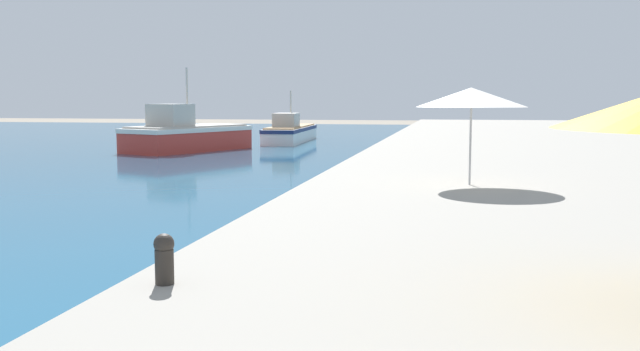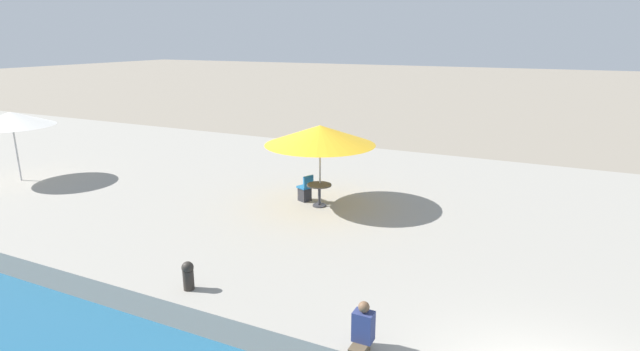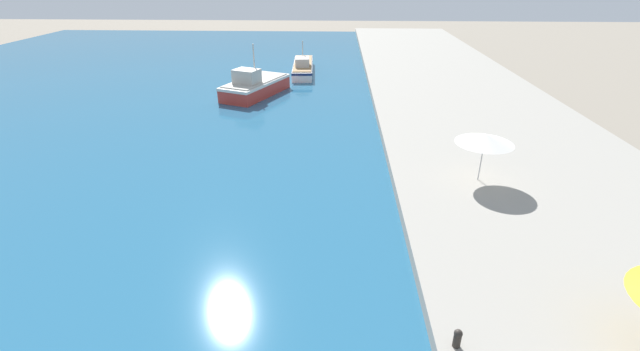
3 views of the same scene
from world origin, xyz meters
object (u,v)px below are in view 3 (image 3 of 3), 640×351
(fishing_boat_near, at_px, (255,86))
(cafe_umbrella_white, at_px, (485,139))
(mooring_bollard, at_px, (457,338))
(fishing_boat_mid, at_px, (303,67))

(fishing_boat_near, bearing_deg, cafe_umbrella_white, -27.23)
(mooring_bollard, bearing_deg, fishing_boat_near, 111.06)
(mooring_bollard, bearing_deg, cafe_umbrella_white, 71.02)
(cafe_umbrella_white, bearing_deg, mooring_bollard, -108.98)
(cafe_umbrella_white, xyz_separation_m, mooring_bollard, (-3.97, -11.55, -2.04))
(cafe_umbrella_white, distance_m, mooring_bollard, 12.39)
(fishing_boat_near, relative_size, mooring_bollard, 12.80)
(fishing_boat_mid, xyz_separation_m, cafe_umbrella_white, (11.75, -28.20, 2.30))
(fishing_boat_near, relative_size, fishing_boat_mid, 0.83)
(fishing_boat_near, height_order, fishing_boat_mid, fishing_boat_near)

